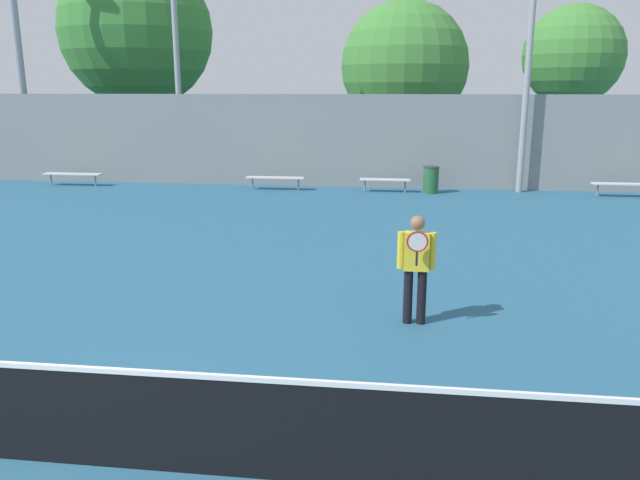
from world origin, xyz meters
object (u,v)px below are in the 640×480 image
object	(u,v)px
tree_dark_dense	(405,66)
light_pole_far_right	(174,1)
bench_by_gate	(73,174)
bench_adjacent_court	(275,178)
trash_bin	(431,180)
tennis_player	(416,263)
bench_courtside_far	(624,185)
light_pole_near_left	(16,30)
tree_green_broad	(137,32)
tennis_net	(79,415)
tree_green_tall	(573,56)
bench_courtside_near	(385,180)

from	to	relation	value
tree_dark_dense	light_pole_far_right	bearing A→B (deg)	-142.71
bench_by_gate	light_pole_far_right	size ratio (longest dim) A/B	0.21
bench_adjacent_court	trash_bin	size ratio (longest dim) A/B	2.27
tennis_player	tree_dark_dense	world-z (taller)	tree_dark_dense
bench_courtside_far	trash_bin	distance (m)	6.30
light_pole_near_left	light_pole_far_right	xyz separation A→B (m)	(6.19, -0.07, 0.91)
trash_bin	bench_adjacent_court	bearing A→B (deg)	-179.94
light_pole_near_left	tree_green_broad	distance (m)	5.55
bench_courtside_far	tree_green_broad	size ratio (longest dim) A/B	0.22
bench_adjacent_court	bench_by_gate	size ratio (longest dim) A/B	0.95
tennis_net	tree_green_broad	size ratio (longest dim) A/B	1.14
light_pole_near_left	tree_dark_dense	xyz separation A→B (m)	(14.44, 6.22, -1.14)
tennis_net	tree_dark_dense	xyz separation A→B (m)	(3.02, 24.02, 3.94)
tennis_player	bench_by_gate	size ratio (longest dim) A/B	0.77
bench_courtside_far	light_pole_near_left	distance (m)	22.38
bench_adjacent_court	tree_green_tall	xyz separation A→B (m)	(11.72, 7.97, 4.46)
bench_courtside_far	light_pole_far_right	bearing A→B (deg)	175.63
tennis_net	bench_adjacent_court	world-z (taller)	tennis_net
bench_courtside_far	tree_dark_dense	bearing A→B (deg)	134.30
tree_dark_dense	bench_courtside_near	bearing A→B (deg)	-94.33
bench_adjacent_court	tree_green_tall	bearing A→B (deg)	34.20
bench_adjacent_court	light_pole_far_right	size ratio (longest dim) A/B	0.20
bench_courtside_near	bench_courtside_far	bearing A→B (deg)	-0.00
trash_bin	tree_dark_dense	world-z (taller)	tree_dark_dense
bench_adjacent_court	bench_courtside_far	bearing A→B (deg)	-0.00
bench_courtside_near	bench_by_gate	xyz separation A→B (m)	(-11.47, -0.00, 0.00)
tree_green_broad	bench_adjacent_court	bearing A→B (deg)	-39.74
bench_courtside_near	tree_green_tall	size ratio (longest dim) A/B	0.25
tennis_player	bench_courtside_near	bearing A→B (deg)	93.96
bench_adjacent_court	light_pole_near_left	size ratio (longest dim) A/B	0.21
light_pole_far_right	tree_green_tall	xyz separation A→B (m)	(15.54, 6.78, -1.65)
bench_adjacent_court	bench_by_gate	distance (m)	7.61
tennis_player	light_pole_near_left	world-z (taller)	light_pole_near_left
tree_green_tall	tree_green_broad	size ratio (longest dim) A/B	0.76
bench_courtside_near	tree_green_tall	world-z (taller)	tree_green_tall
light_pole_far_right	tree_dark_dense	size ratio (longest dim) A/B	1.45
bench_courtside_near	bench_adjacent_court	distance (m)	3.87
tree_green_tall	tree_green_broad	distance (m)	19.21
tennis_net	bench_courtside_far	bearing A→B (deg)	58.08
tree_dark_dense	bench_adjacent_court	bearing A→B (deg)	-120.68
bench_adjacent_court	tree_green_broad	xyz separation A→B (m)	(-7.37, 6.13, 5.51)
tennis_player	bench_courtside_far	bearing A→B (deg)	60.64
bench_courtside_near	tree_dark_dense	world-z (taller)	tree_dark_dense
bench_adjacent_court	tree_dark_dense	world-z (taller)	tree_dark_dense
tennis_net	bench_courtside_far	size ratio (longest dim) A/B	5.22
bench_adjacent_court	light_pole_far_right	distance (m)	7.30
bench_adjacent_court	trash_bin	distance (m)	5.43
light_pole_far_right	tennis_player	bearing A→B (deg)	-58.08
tree_dark_dense	bench_by_gate	bearing A→B (deg)	-148.18
tennis_player	bench_adjacent_court	size ratio (longest dim) A/B	0.81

